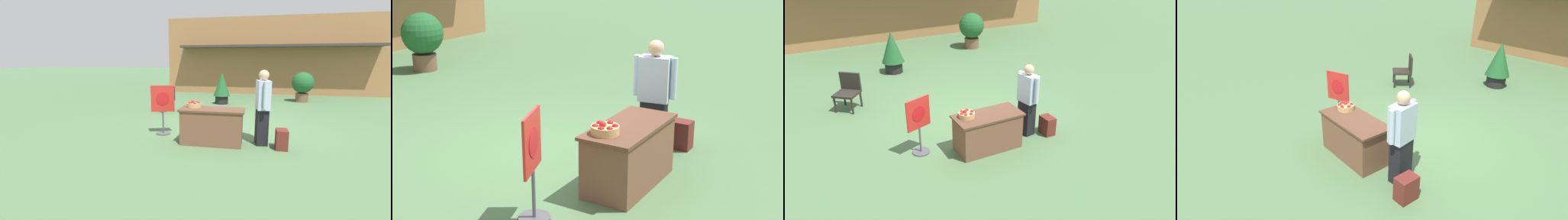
% 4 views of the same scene
% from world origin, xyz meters
% --- Properties ---
extents(ground_plane, '(120.00, 120.00, 0.00)m').
position_xyz_m(ground_plane, '(0.00, 0.00, 0.00)').
color(ground_plane, '#4C7047').
extents(display_table, '(1.42, 0.68, 0.79)m').
position_xyz_m(display_table, '(-0.38, -1.47, 0.40)').
color(display_table, brown).
rests_on(display_table, ground_plane).
extents(apple_basket, '(0.33, 0.33, 0.16)m').
position_xyz_m(apple_basket, '(-0.82, -1.37, 0.85)').
color(apple_basket, tan).
rests_on(apple_basket, display_table).
extents(person_visitor, '(0.32, 0.60, 1.64)m').
position_xyz_m(person_visitor, '(0.70, -1.31, 0.84)').
color(person_visitor, black).
rests_on(person_visitor, ground_plane).
extents(backpack, '(0.24, 0.34, 0.42)m').
position_xyz_m(backpack, '(1.11, -1.56, 0.21)').
color(backpack, maroon).
rests_on(backpack, ground_plane).
extents(poster_board, '(0.55, 0.36, 1.23)m').
position_xyz_m(poster_board, '(-1.70, -0.98, 0.67)').
color(poster_board, '#4C4C51').
rests_on(poster_board, ground_plane).
extents(patio_chair, '(0.77, 0.77, 0.92)m').
position_xyz_m(patio_chair, '(-2.56, 1.94, 0.51)').
color(patio_chair, '#28231E').
rests_on(patio_chair, ground_plane).
extents(potted_plant_far_right, '(0.70, 0.70, 1.34)m').
position_xyz_m(potted_plant_far_right, '(-0.79, 4.04, 0.72)').
color(potted_plant_far_right, black).
rests_on(potted_plant_far_right, ground_plane).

